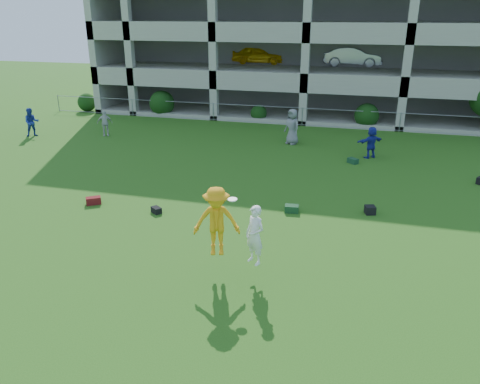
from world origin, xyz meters
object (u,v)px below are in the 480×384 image
(bystander_c, at_px, (292,127))
(bystander_d, at_px, (371,142))
(frisbee_contest, at_px, (223,224))
(parking_garage, at_px, (321,24))
(bystander_a, at_px, (32,122))
(bystander_b, at_px, (105,123))
(crate_d, at_px, (370,210))

(bystander_c, distance_m, bystander_d, 4.55)
(frisbee_contest, bearing_deg, parking_garage, 91.00)
(frisbee_contest, bearing_deg, bystander_d, 73.08)
(bystander_a, bearing_deg, bystander_c, -30.57)
(frisbee_contest, height_order, parking_garage, parking_garage)
(bystander_b, height_order, crate_d, bystander_b)
(bystander_b, bearing_deg, bystander_c, -25.15)
(crate_d, height_order, parking_garage, parking_garage)
(bystander_c, bearing_deg, parking_garage, 126.23)
(bystander_d, distance_m, parking_garage, 16.30)
(bystander_a, distance_m, bystander_c, 15.21)
(bystander_a, relative_size, bystander_c, 0.86)
(bystander_d, bearing_deg, bystander_b, -41.58)
(bystander_d, xyz_separation_m, parking_garage, (-4.33, 14.82, 5.22))
(bystander_b, xyz_separation_m, frisbee_contest, (11.40, -13.20, 0.78))
(bystander_a, distance_m, bystander_d, 19.31)
(bystander_d, bearing_deg, parking_garage, -113.23)
(crate_d, bearing_deg, bystander_c, 116.06)
(bystander_a, height_order, bystander_d, bystander_a)
(bystander_a, height_order, frisbee_contest, frisbee_contest)
(bystander_c, distance_m, crate_d, 9.90)
(bystander_a, bearing_deg, bystander_b, -22.03)
(bystander_c, xyz_separation_m, frisbee_contest, (0.41, -14.25, 0.56))
(bystander_b, xyz_separation_m, bystander_c, (10.99, 1.05, 0.22))
(bystander_a, height_order, crate_d, bystander_a)
(bystander_a, xyz_separation_m, bystander_b, (4.05, 1.26, -0.08))
(bystander_a, relative_size, bystander_b, 1.11)
(bystander_d, height_order, parking_garage, parking_garage)
(bystander_a, relative_size, crate_d, 4.79)
(bystander_b, bearing_deg, bystander_d, -32.69)
(bystander_c, height_order, bystander_d, bystander_c)
(crate_d, bearing_deg, bystander_b, 152.98)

